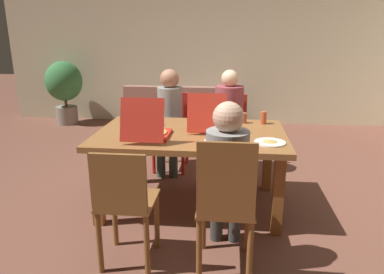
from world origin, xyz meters
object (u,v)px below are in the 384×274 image
object	(u,v)px
person_1	(229,115)
person_2	(227,171)
chair_2	(226,203)
pizza_box_0	(208,124)
chair_1	(228,128)
couch	(183,114)
potted_plant	(64,86)
drinking_glass_1	(264,118)
drinking_glass_2	(234,116)
dining_table	(191,141)
drinking_glass_0	(155,120)
plate_1	(216,141)
person_0	(169,112)
chair_0	(172,127)
chair_3	(125,203)
plate_0	(270,142)
drinking_glass_3	(244,118)
pizza_box_1	(148,132)

from	to	relation	value
person_1	person_2	world-z (taller)	person_1
chair_2	person_2	world-z (taller)	person_2
pizza_box_0	chair_2	bearing A→B (deg)	-80.12
chair_1	couch	bearing A→B (deg)	114.13
couch	potted_plant	size ratio (longest dim) A/B	1.61
drinking_glass_1	drinking_glass_2	size ratio (longest dim) A/B	1.17
dining_table	drinking_glass_0	size ratio (longest dim) A/B	16.27
drinking_glass_1	plate_1	bearing A→B (deg)	-123.55
person_1	drinking_glass_1	size ratio (longest dim) A/B	9.82
chair_1	person_2	size ratio (longest dim) A/B	0.75
person_0	drinking_glass_1	size ratio (longest dim) A/B	9.80
chair_0	chair_3	size ratio (longest dim) A/B	1.02
chair_3	drinking_glass_2	world-z (taller)	chair_3
plate_0	chair_3	bearing A→B (deg)	-145.19
person_0	person_1	xyz separation A→B (m)	(0.69, -0.02, -0.00)
person_2	drinking_glass_3	xyz separation A→B (m)	(0.15, 1.22, 0.09)
drinking_glass_0	drinking_glass_2	size ratio (longest dim) A/B	1.01
drinking_glass_2	drinking_glass_3	size ratio (longest dim) A/B	1.00
drinking_glass_0	drinking_glass_2	bearing A→B (deg)	19.15
chair_0	chair_1	world-z (taller)	chair_0
dining_table	pizza_box_0	xyz separation A→B (m)	(0.15, 0.11, 0.14)
chair_2	pizza_box_0	size ratio (longest dim) A/B	2.35
drinking_glass_3	potted_plant	size ratio (longest dim) A/B	0.09
pizza_box_0	drinking_glass_0	bearing A→B (deg)	169.65
drinking_glass_1	couch	world-z (taller)	drinking_glass_1
person_0	plate_0	bearing A→B (deg)	-47.92
pizza_box_1	potted_plant	world-z (taller)	potted_plant
dining_table	chair_1	xyz separation A→B (m)	(0.34, 1.01, -0.14)
dining_table	chair_1	bearing A→B (deg)	71.33
plate_1	potted_plant	bearing A→B (deg)	131.15
person_1	drinking_glass_0	bearing A→B (deg)	-137.60
plate_0	drinking_glass_3	size ratio (longest dim) A/B	2.47
plate_0	drinking_glass_0	xyz separation A→B (m)	(-1.06, 0.47, 0.04)
chair_2	chair_3	xyz separation A→B (m)	(-0.69, 0.01, -0.04)
drinking_glass_1	drinking_glass_3	size ratio (longest dim) A/B	1.17
plate_0	drinking_glass_0	bearing A→B (deg)	156.13
person_2	chair_3	xyz separation A→B (m)	(-0.69, -0.15, -0.20)
drinking_glass_0	couch	world-z (taller)	drinking_glass_0
plate_0	drinking_glass_0	distance (m)	1.16
drinking_glass_3	dining_table	bearing A→B (deg)	-141.76
chair_1	person_1	bearing A→B (deg)	-90.00
chair_2	plate_1	size ratio (longest dim) A/B	4.74
chair_0	potted_plant	xyz separation A→B (m)	(-2.22, 1.91, 0.19)
chair_1	drinking_glass_0	world-z (taller)	chair_1
dining_table	potted_plant	distance (m)	3.89
dining_table	plate_0	xyz separation A→B (m)	(0.69, -0.27, 0.10)
couch	potted_plant	distance (m)	2.19
drinking_glass_0	potted_plant	xyz separation A→B (m)	(-2.19, 2.72, -0.10)
dining_table	drinking_glass_1	distance (m)	0.79
drinking_glass_0	potted_plant	world-z (taller)	potted_plant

